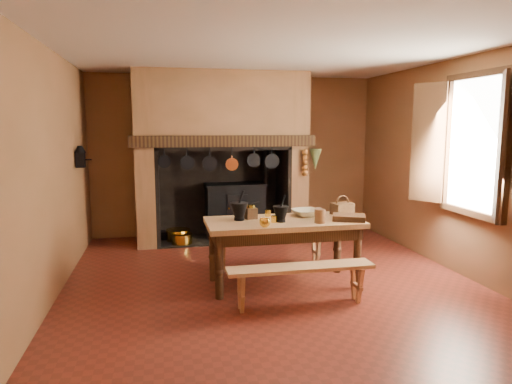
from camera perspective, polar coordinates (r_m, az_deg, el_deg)
The scene contains 28 objects.
floor at distance 5.80m, azimuth 1.87°, elevation -11.15°, with size 5.50×5.50×0.00m, color maroon.
ceiling at distance 5.54m, azimuth 2.02°, elevation 17.32°, with size 5.50×5.50×0.00m, color silver.
back_wall at distance 8.18m, azimuth -2.66°, elevation 4.56°, with size 5.00×0.02×2.80m, color brown.
wall_left at distance 5.47m, azimuth -24.42°, elevation 1.98°, with size 0.02×5.50×2.80m, color brown.
wall_right at distance 6.56m, azimuth 23.71°, elevation 2.95°, with size 0.02×5.50×2.80m, color brown.
wall_front at distance 2.92m, azimuth 14.89°, elevation -2.45°, with size 5.00×0.02×2.80m, color brown.
chimney_breast at distance 7.69m, azimuth -4.38°, elevation 7.38°, with size 2.95×0.96×2.80m.
iron_range at distance 7.99m, azimuth -2.57°, elevation -2.14°, with size 1.12×0.55×1.60m.
hearth_pans at distance 7.76m, azimuth -9.67°, elevation -5.52°, with size 0.51×0.62×0.20m.
hanging_pans at distance 7.21m, azimuth -4.13°, elevation 3.73°, with size 1.92×0.29×0.27m.
onion_string at distance 7.49m, azimuth 6.12°, elevation 3.64°, with size 0.12×0.10×0.46m, color #96561B, non-canonical shape.
herb_bunch at distance 7.54m, azimuth 7.43°, elevation 4.04°, with size 0.20×0.20×0.35m, color #4C5629.
window at distance 6.13m, azimuth 24.89°, elevation 5.37°, with size 0.39×1.75×1.76m.
wall_coffee_mill at distance 6.96m, azimuth -21.10°, elevation 4.33°, with size 0.23×0.16×0.31m.
work_table at distance 5.54m, azimuth 3.47°, elevation -4.79°, with size 1.86×0.83×0.81m.
bench_front at distance 4.99m, azimuth 5.58°, elevation -10.39°, with size 1.60×0.28×0.45m.
bench_back at distance 6.25m, azimuth 1.81°, elevation -6.45°, with size 1.62×0.28×0.45m.
mortar_large at distance 5.47m, azimuth -2.11°, elevation -2.31°, with size 0.21×0.21×0.36m.
mortar_small at distance 5.37m, azimuth 3.12°, elevation -2.65°, with size 0.19×0.19×0.32m.
coffee_grinder at distance 5.56m, azimuth -0.67°, elevation -2.55°, with size 0.19×0.16×0.21m.
brass_mug_a at distance 5.36m, azimuth 2.27°, elevation -3.40°, with size 0.07×0.07×0.08m, color gold.
brass_mug_b at distance 5.71m, azimuth 1.50°, elevation -2.65°, with size 0.07×0.07×0.08m, color gold.
mixing_bowl at distance 5.77m, azimuth 6.27°, elevation -2.58°, with size 0.34×0.34×0.08m, color #B6AF8C.
stoneware_crock at distance 5.37m, azimuth 7.99°, elevation -3.00°, with size 0.13×0.13×0.16m, color brown.
glass_jar at distance 5.55m, azimuth 7.82°, elevation -2.73°, with size 0.08×0.08×0.14m, color beige.
wicker_basket at distance 5.94m, azimuth 10.73°, elevation -1.98°, with size 0.30×0.25×0.25m.
wooden_tray at distance 5.60m, azimuth 11.54°, elevation -3.14°, with size 0.38×0.27×0.07m, color #3D2413.
brass_cup at distance 5.11m, azimuth 1.11°, elevation -3.87°, with size 0.12×0.12×0.10m, color gold.
Camera 1 is at (-1.30, -5.31, 1.93)m, focal length 32.00 mm.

